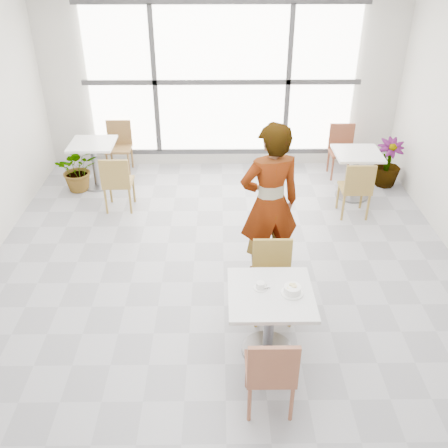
{
  "coord_description": "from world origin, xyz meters",
  "views": [
    {
      "loc": [
        -0.05,
        -4.75,
        3.67
      ],
      "look_at": [
        0.0,
        -0.3,
        1.0
      ],
      "focal_mm": 39.55,
      "sensor_mm": 36.0,
      "label": 1
    }
  ],
  "objects_px": {
    "main_table": "(270,311)",
    "plant_right": "(388,163)",
    "bg_chair_right_near": "(357,186)",
    "chair_near": "(271,370)",
    "bg_chair_right_far": "(342,147)",
    "bg_chair_left_near": "(117,180)",
    "bg_table_right": "(356,168)",
    "plant_left": "(78,169)",
    "bg_table_left": "(94,158)",
    "coffee_cup": "(261,286)",
    "chair_far": "(272,274)",
    "person": "(270,204)",
    "bg_chair_left_far": "(119,143)",
    "oatmeal_bowl": "(292,290)"
  },
  "relations": [
    {
      "from": "bg_chair_right_near",
      "to": "plant_left",
      "type": "bearing_deg",
      "value": -12.55
    },
    {
      "from": "oatmeal_bowl",
      "to": "coffee_cup",
      "type": "distance_m",
      "value": 0.3
    },
    {
      "from": "bg_chair_left_near",
      "to": "plant_left",
      "type": "xyz_separation_m",
      "value": [
        -0.76,
        0.71,
        -0.14
      ]
    },
    {
      "from": "bg_chair_left_far",
      "to": "bg_chair_right_near",
      "type": "distance_m",
      "value": 4.07
    },
    {
      "from": "chair_near",
      "to": "bg_table_right",
      "type": "relative_size",
      "value": 1.16
    },
    {
      "from": "main_table",
      "to": "bg_chair_right_far",
      "type": "distance_m",
      "value": 4.49
    },
    {
      "from": "bg_table_left",
      "to": "bg_table_right",
      "type": "distance_m",
      "value": 4.16
    },
    {
      "from": "bg_table_right",
      "to": "plant_left",
      "type": "bearing_deg",
      "value": 176.24
    },
    {
      "from": "main_table",
      "to": "bg_chair_right_far",
      "type": "relative_size",
      "value": 0.92
    },
    {
      "from": "coffee_cup",
      "to": "person",
      "type": "bearing_deg",
      "value": 81.39
    },
    {
      "from": "person",
      "to": "bg_chair_right_far",
      "type": "relative_size",
      "value": 2.24
    },
    {
      "from": "chair_near",
      "to": "bg_chair_right_far",
      "type": "xyz_separation_m",
      "value": [
        1.65,
        4.9,
        0.0
      ]
    },
    {
      "from": "chair_near",
      "to": "bg_chair_left_near",
      "type": "bearing_deg",
      "value": -62.14
    },
    {
      "from": "coffee_cup",
      "to": "bg_chair_right_far",
      "type": "height_order",
      "value": "bg_chair_right_far"
    },
    {
      "from": "chair_near",
      "to": "chair_far",
      "type": "relative_size",
      "value": 1.0
    },
    {
      "from": "main_table",
      "to": "plant_right",
      "type": "distance_m",
      "value": 4.39
    },
    {
      "from": "bg_chair_right_near",
      "to": "bg_chair_right_far",
      "type": "height_order",
      "value": "same"
    },
    {
      "from": "chair_far",
      "to": "bg_chair_right_far",
      "type": "relative_size",
      "value": 1.0
    },
    {
      "from": "bg_chair_right_near",
      "to": "plant_right",
      "type": "xyz_separation_m",
      "value": [
        0.78,
        1.06,
        -0.1
      ]
    },
    {
      "from": "coffee_cup",
      "to": "plant_right",
      "type": "relative_size",
      "value": 0.2
    },
    {
      "from": "coffee_cup",
      "to": "bg_chair_right_far",
      "type": "xyz_separation_m",
      "value": [
        1.69,
        4.12,
        -0.28
      ]
    },
    {
      "from": "bg_chair_right_near",
      "to": "bg_chair_right_far",
      "type": "bearing_deg",
      "value": -94.22
    },
    {
      "from": "bg_chair_right_near",
      "to": "plant_left",
      "type": "xyz_separation_m",
      "value": [
        -4.23,
        0.94,
        -0.14
      ]
    },
    {
      "from": "plant_left",
      "to": "plant_right",
      "type": "bearing_deg",
      "value": 1.33
    },
    {
      "from": "oatmeal_bowl",
      "to": "bg_table_right",
      "type": "relative_size",
      "value": 0.28
    },
    {
      "from": "main_table",
      "to": "chair_near",
      "type": "relative_size",
      "value": 0.92
    },
    {
      "from": "main_table",
      "to": "plant_right",
      "type": "relative_size",
      "value": 1.01
    },
    {
      "from": "chair_far",
      "to": "bg_chair_left_far",
      "type": "xyz_separation_m",
      "value": [
        -2.29,
        3.78,
        0.0
      ]
    },
    {
      "from": "bg_table_left",
      "to": "bg_chair_right_far",
      "type": "relative_size",
      "value": 0.86
    },
    {
      "from": "chair_near",
      "to": "bg_table_left",
      "type": "bearing_deg",
      "value": -61.48
    },
    {
      "from": "main_table",
      "to": "bg_chair_right_near",
      "type": "height_order",
      "value": "bg_chair_right_near"
    },
    {
      "from": "bg_chair_left_far",
      "to": "chair_far",
      "type": "bearing_deg",
      "value": -58.8
    },
    {
      "from": "plant_right",
      "to": "bg_table_left",
      "type": "bearing_deg",
      "value": 179.61
    },
    {
      "from": "bg_table_left",
      "to": "bg_chair_right_near",
      "type": "bearing_deg",
      "value": -15.3
    },
    {
      "from": "bg_table_right",
      "to": "bg_chair_left_far",
      "type": "relative_size",
      "value": 0.86
    },
    {
      "from": "chair_near",
      "to": "bg_table_left",
      "type": "xyz_separation_m",
      "value": [
        -2.45,
        4.5,
        -0.01
      ]
    },
    {
      "from": "person",
      "to": "bg_chair_right_far",
      "type": "bearing_deg",
      "value": -131.39
    },
    {
      "from": "bg_table_right",
      "to": "bg_chair_left_near",
      "type": "distance_m",
      "value": 3.64
    },
    {
      "from": "chair_far",
      "to": "bg_table_left",
      "type": "xyz_separation_m",
      "value": [
        -2.58,
        3.16,
        -0.01
      ]
    },
    {
      "from": "plant_left",
      "to": "coffee_cup",
      "type": "bearing_deg",
      "value": -53.44
    },
    {
      "from": "chair_near",
      "to": "plant_left",
      "type": "distance_m",
      "value": 5.12
    },
    {
      "from": "main_table",
      "to": "bg_chair_left_far",
      "type": "height_order",
      "value": "bg_chair_left_far"
    },
    {
      "from": "coffee_cup",
      "to": "chair_far",
      "type": "bearing_deg",
      "value": 72.29
    },
    {
      "from": "oatmeal_bowl",
      "to": "bg_table_left",
      "type": "relative_size",
      "value": 0.28
    },
    {
      "from": "chair_near",
      "to": "bg_table_left",
      "type": "distance_m",
      "value": 5.12
    },
    {
      "from": "coffee_cup",
      "to": "plant_left",
      "type": "bearing_deg",
      "value": 126.56
    },
    {
      "from": "coffee_cup",
      "to": "bg_chair_left_far",
      "type": "distance_m",
      "value": 4.83
    },
    {
      "from": "chair_far",
      "to": "coffee_cup",
      "type": "xyz_separation_m",
      "value": [
        -0.18,
        -0.56,
        0.28
      ]
    },
    {
      "from": "chair_near",
      "to": "bg_chair_right_far",
      "type": "relative_size",
      "value": 1.0
    },
    {
      "from": "bg_table_right",
      "to": "plant_left",
      "type": "height_order",
      "value": "bg_table_right"
    }
  ]
}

